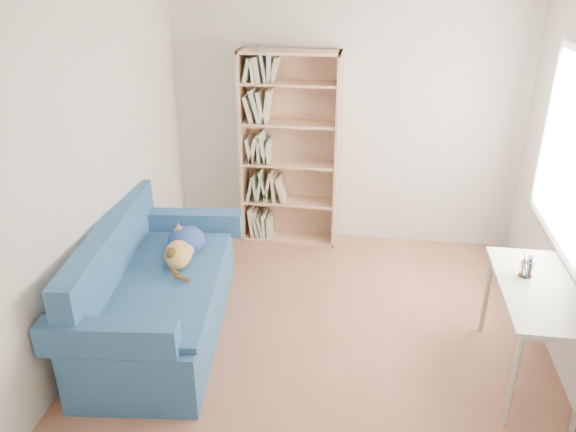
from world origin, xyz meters
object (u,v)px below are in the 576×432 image
(bookshelf, at_px, (290,158))
(pen_cup, at_px, (527,268))
(desk, at_px, (537,298))
(sofa, at_px, (156,294))

(bookshelf, xyz_separation_m, pen_cup, (1.94, -1.79, -0.10))
(desk, bearing_deg, bookshelf, 136.08)
(bookshelf, bearing_deg, pen_cup, -42.61)
(sofa, relative_size, pen_cup, 11.24)
(bookshelf, height_order, desk, bookshelf)
(bookshelf, xyz_separation_m, desk, (2.01, -1.93, -0.25))
(sofa, distance_m, desk, 2.82)
(bookshelf, relative_size, pen_cup, 11.10)
(bookshelf, relative_size, desk, 1.77)
(sofa, bearing_deg, pen_cup, -6.37)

